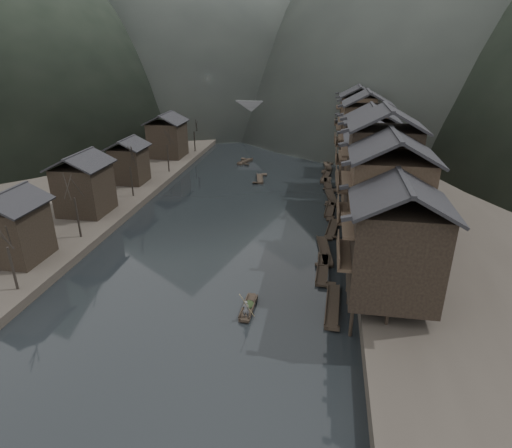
# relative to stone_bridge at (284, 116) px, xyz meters

# --- Properties ---
(water) EXTENTS (300.00, 300.00, 0.00)m
(water) POSITION_rel_stone_bridge_xyz_m (0.00, -72.00, -5.11)
(water) COLOR black
(water) RESTS_ON ground
(right_bank) EXTENTS (40.00, 200.00, 1.80)m
(right_bank) POSITION_rel_stone_bridge_xyz_m (35.00, -32.00, -4.21)
(right_bank) COLOR #2D2823
(right_bank) RESTS_ON ground
(left_bank) EXTENTS (40.00, 200.00, 1.20)m
(left_bank) POSITION_rel_stone_bridge_xyz_m (-35.00, -32.00, -4.51)
(left_bank) COLOR #2D2823
(left_bank) RESTS_ON ground
(stilt_houses) EXTENTS (9.00, 67.60, 16.69)m
(stilt_houses) POSITION_rel_stone_bridge_xyz_m (17.28, -53.12, 4.01)
(stilt_houses) COLOR black
(stilt_houses) RESTS_ON ground
(left_houses) EXTENTS (8.10, 53.20, 8.73)m
(left_houses) POSITION_rel_stone_bridge_xyz_m (-20.50, -51.88, 0.55)
(left_houses) COLOR black
(left_houses) RESTS_ON left_bank
(bare_trees) EXTENTS (3.53, 59.96, 7.06)m
(bare_trees) POSITION_rel_stone_bridge_xyz_m (-17.00, -55.24, 1.05)
(bare_trees) COLOR black
(bare_trees) RESTS_ON left_bank
(moored_sampans) EXTENTS (3.04, 66.77, 0.47)m
(moored_sampans) POSITION_rel_stone_bridge_xyz_m (12.13, -48.87, -4.91)
(moored_sampans) COLOR black
(moored_sampans) RESTS_ON water
(midriver_boats) EXTENTS (8.80, 36.74, 0.45)m
(midriver_boats) POSITION_rel_stone_bridge_xyz_m (-3.36, -25.46, -4.91)
(midriver_boats) COLOR black
(midriver_boats) RESTS_ON water
(stone_bridge) EXTENTS (40.00, 6.00, 9.00)m
(stone_bridge) POSITION_rel_stone_bridge_xyz_m (0.00, 0.00, 0.00)
(stone_bridge) COLOR #4C4C4F
(stone_bridge) RESTS_ON ground
(hero_sampan) EXTENTS (1.07, 4.50, 0.43)m
(hero_sampan) POSITION_rel_stone_bridge_xyz_m (5.21, -80.04, -4.91)
(hero_sampan) COLOR black
(hero_sampan) RESTS_ON water
(cargo_heap) EXTENTS (0.98, 1.29, 0.59)m
(cargo_heap) POSITION_rel_stone_bridge_xyz_m (5.21, -79.83, -4.38)
(cargo_heap) COLOR black
(cargo_heap) RESTS_ON hero_sampan
(boatman) EXTENTS (0.63, 0.41, 1.72)m
(boatman) POSITION_rel_stone_bridge_xyz_m (5.27, -81.60, -3.82)
(boatman) COLOR #505153
(boatman) RESTS_ON hero_sampan
(bamboo_pole) EXTENTS (1.24, 1.61, 3.48)m
(bamboo_pole) POSITION_rel_stone_bridge_xyz_m (5.47, -81.60, -1.22)
(bamboo_pole) COLOR #8C7A51
(bamboo_pole) RESTS_ON boatman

